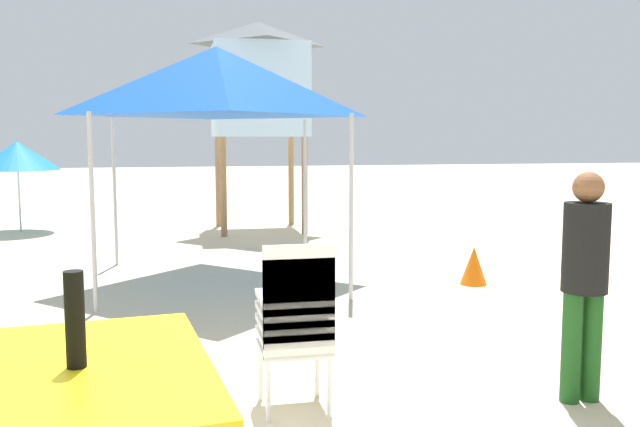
{
  "coord_description": "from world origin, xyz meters",
  "views": [
    {
      "loc": [
        0.06,
        -3.32,
        1.9
      ],
      "look_at": [
        1.46,
        3.28,
        1.14
      ],
      "focal_mm": 38.58,
      "sensor_mm": 36.0,
      "label": 1
    }
  ],
  "objects": [
    {
      "name": "lifeguard_near_center",
      "position": [
        2.89,
        0.97,
        0.95
      ],
      "size": [
        0.32,
        0.32,
        1.66
      ],
      "color": "#194C19",
      "rests_on": "ground"
    },
    {
      "name": "popup_canopy",
      "position": [
        0.62,
        5.73,
        2.6
      ],
      "size": [
        2.9,
        2.9,
        3.05
      ],
      "color": "#B2B2B7",
      "rests_on": "ground"
    },
    {
      "name": "traffic_cone_near",
      "position": [
        3.81,
        4.78,
        0.25
      ],
      "size": [
        0.35,
        0.35,
        0.49
      ],
      "primitive_type": "cone",
      "color": "orange",
      "rests_on": "ground"
    },
    {
      "name": "lifeguard_tower",
      "position": [
        1.75,
        10.5,
        3.02
      ],
      "size": [
        1.98,
        1.98,
        4.14
      ],
      "color": "olive",
      "rests_on": "ground"
    },
    {
      "name": "beach_umbrella_left",
      "position": [
        -2.97,
        11.24,
        1.52
      ],
      "size": [
        1.62,
        1.62,
        1.8
      ],
      "color": "beige",
      "rests_on": "ground"
    },
    {
      "name": "stacked_plastic_chairs",
      "position": [
        0.85,
        1.16,
        0.7
      ],
      "size": [
        0.48,
        0.48,
        1.2
      ],
      "color": "silver",
      "rests_on": "ground"
    }
  ]
}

